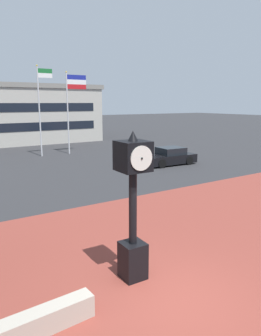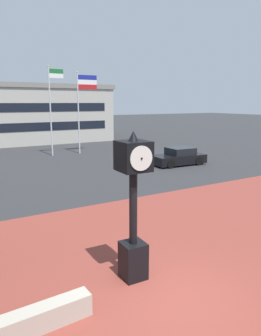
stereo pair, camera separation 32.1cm
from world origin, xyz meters
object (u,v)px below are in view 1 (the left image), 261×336
object	(u,v)px
car_street_near	(169,157)
flagpole_primary	(40,105)
street_clock	(133,204)
flagpole_secondary	(71,103)

from	to	relation	value
car_street_near	flagpole_primary	world-z (taller)	flagpole_primary
flagpole_primary	street_clock	bearing A→B (deg)	-101.66
car_street_near	street_clock	bearing A→B (deg)	139.64
car_street_near	flagpole_primary	bearing A→B (deg)	40.29
street_clock	car_street_near	world-z (taller)	street_clock
flagpole_primary	car_street_near	bearing A→B (deg)	-52.58
street_clock	car_street_near	bearing A→B (deg)	48.70
street_clock	flagpole_secondary	xyz separation A→B (m)	(6.97, 20.54, 2.50)
street_clock	flagpole_primary	size ratio (longest dim) A/B	0.51
street_clock	flagpole_primary	xyz separation A→B (m)	(4.24, 20.54, 2.30)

